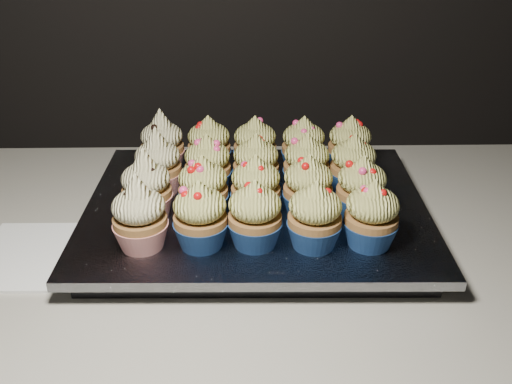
% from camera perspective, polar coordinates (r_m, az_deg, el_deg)
% --- Properties ---
extents(worktop, '(2.44, 0.64, 0.04)m').
position_cam_1_polar(worktop, '(0.75, -7.58, -6.08)').
color(worktop, beige).
rests_on(worktop, cabinet).
extents(napkin, '(0.15, 0.15, 0.00)m').
position_cam_1_polar(napkin, '(0.75, -20.83, -5.92)').
color(napkin, white).
rests_on(napkin, worktop).
extents(baking_tray, '(0.41, 0.32, 0.02)m').
position_cam_1_polar(baking_tray, '(0.76, -0.00, -2.58)').
color(baking_tray, black).
rests_on(baking_tray, worktop).
extents(foil_lining, '(0.45, 0.35, 0.01)m').
position_cam_1_polar(foil_lining, '(0.76, -0.00, -1.47)').
color(foil_lining, silver).
rests_on(foil_lining, baking_tray).
extents(cupcake_0, '(0.06, 0.06, 0.10)m').
position_cam_1_polar(cupcake_0, '(0.66, -11.57, -2.40)').
color(cupcake_0, red).
rests_on(cupcake_0, foil_lining).
extents(cupcake_1, '(0.06, 0.06, 0.08)m').
position_cam_1_polar(cupcake_1, '(0.65, -5.60, -2.50)').
color(cupcake_1, navy).
rests_on(cupcake_1, foil_lining).
extents(cupcake_2, '(0.06, 0.06, 0.08)m').
position_cam_1_polar(cupcake_2, '(0.65, -0.11, -2.42)').
color(cupcake_2, navy).
rests_on(cupcake_2, foil_lining).
extents(cupcake_3, '(0.06, 0.06, 0.08)m').
position_cam_1_polar(cupcake_3, '(0.65, 5.89, -2.53)').
color(cupcake_3, navy).
rests_on(cupcake_3, foil_lining).
extents(cupcake_4, '(0.06, 0.06, 0.08)m').
position_cam_1_polar(cupcake_4, '(0.66, 11.48, -2.39)').
color(cupcake_4, navy).
rests_on(cupcake_4, foil_lining).
extents(cupcake_5, '(0.06, 0.06, 0.10)m').
position_cam_1_polar(cupcake_5, '(0.72, -10.89, 0.40)').
color(cupcake_5, red).
rests_on(cupcake_5, foil_lining).
extents(cupcake_6, '(0.06, 0.06, 0.08)m').
position_cam_1_polar(cupcake_6, '(0.71, -5.30, 0.30)').
color(cupcake_6, navy).
rests_on(cupcake_6, foil_lining).
extents(cupcake_7, '(0.06, 0.06, 0.08)m').
position_cam_1_polar(cupcake_7, '(0.71, -0.03, 0.35)').
color(cupcake_7, navy).
rests_on(cupcake_7, foil_lining).
extents(cupcake_8, '(0.06, 0.06, 0.08)m').
position_cam_1_polar(cupcake_8, '(0.71, 5.22, 0.39)').
color(cupcake_8, navy).
rests_on(cupcake_8, foil_lining).
extents(cupcake_9, '(0.06, 0.06, 0.08)m').
position_cam_1_polar(cupcake_9, '(0.72, 10.47, 0.26)').
color(cupcake_9, navy).
rests_on(cupcake_9, foil_lining).
extents(cupcake_10, '(0.06, 0.06, 0.10)m').
position_cam_1_polar(cupcake_10, '(0.77, -9.76, 2.70)').
color(cupcake_10, red).
rests_on(cupcake_10, foil_lining).
extents(cupcake_11, '(0.06, 0.06, 0.08)m').
position_cam_1_polar(cupcake_11, '(0.77, -4.85, 2.58)').
color(cupcake_11, navy).
rests_on(cupcake_11, foil_lining).
extents(cupcake_12, '(0.06, 0.06, 0.08)m').
position_cam_1_polar(cupcake_12, '(0.77, -0.00, 2.69)').
color(cupcake_12, navy).
rests_on(cupcake_12, foil_lining).
extents(cupcake_13, '(0.06, 0.06, 0.08)m').
position_cam_1_polar(cupcake_13, '(0.77, 5.06, 2.70)').
color(cupcake_13, navy).
rests_on(cupcake_13, foil_lining).
extents(cupcake_14, '(0.06, 0.06, 0.08)m').
position_cam_1_polar(cupcake_14, '(0.78, 9.65, 2.62)').
color(cupcake_14, navy).
rests_on(cupcake_14, foil_lining).
extents(cupcake_15, '(0.06, 0.06, 0.10)m').
position_cam_1_polar(cupcake_15, '(0.84, -9.35, 4.74)').
color(cupcake_15, red).
rests_on(cupcake_15, foil_lining).
extents(cupcake_16, '(0.06, 0.06, 0.08)m').
position_cam_1_polar(cupcake_16, '(0.83, -4.71, 4.63)').
color(cupcake_16, navy).
rests_on(cupcake_16, foil_lining).
extents(cupcake_17, '(0.06, 0.06, 0.08)m').
position_cam_1_polar(cupcake_17, '(0.82, -0.10, 4.61)').
color(cupcake_17, navy).
rests_on(cupcake_17, foil_lining).
extents(cupcake_18, '(0.06, 0.06, 0.08)m').
position_cam_1_polar(cupcake_18, '(0.83, 4.76, 4.57)').
color(cupcake_18, navy).
rests_on(cupcake_18, foil_lining).
extents(cupcake_19, '(0.06, 0.06, 0.08)m').
position_cam_1_polar(cupcake_19, '(0.84, 9.33, 4.59)').
color(cupcake_19, navy).
rests_on(cupcake_19, foil_lining).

